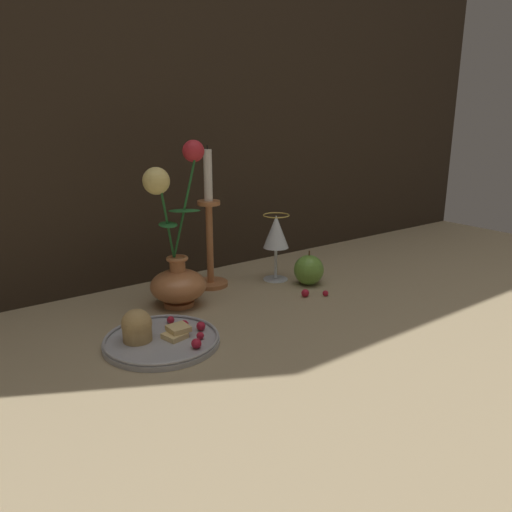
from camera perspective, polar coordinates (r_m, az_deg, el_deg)
name	(u,v)px	position (r m, az deg, el deg)	size (l,w,h in m)	color
ground_plane	(232,306)	(1.12, -2.80, -5.77)	(2.40, 2.40, 0.00)	#9E8966
wall_back	(161,32)	(1.31, -10.82, 23.83)	(2.40, 0.04, 1.20)	#2D2319
vase	(177,263)	(1.11, -9.05, -0.76)	(0.14, 0.12, 0.36)	#B77042
plate_with_pastries	(157,336)	(0.96, -11.30, -8.99)	(0.22, 0.22, 0.07)	#A3A3A8
wine_glass	(276,234)	(1.27, 2.30, 2.49)	(0.07, 0.07, 0.17)	silver
candlestick	(210,237)	(1.22, -5.33, 2.17)	(0.09, 0.09, 0.35)	#B77042
apple_beside_vase	(309,270)	(1.26, 6.05, -1.59)	(0.08, 0.08, 0.09)	#669938
berry_near_plate	(325,293)	(1.19, 7.95, -4.24)	(0.01, 0.01, 0.01)	#AD192D
berry_front_center	(305,293)	(1.18, 5.64, -4.23)	(0.02, 0.02, 0.02)	#AD192D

